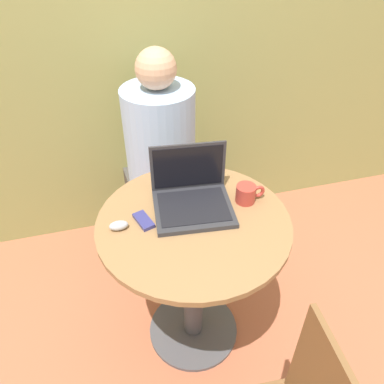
% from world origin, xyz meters
% --- Properties ---
extents(ground_plane, '(12.00, 12.00, 0.00)m').
position_xyz_m(ground_plane, '(0.00, 0.00, 0.00)').
color(ground_plane, '#B26042').
extents(back_wall, '(7.00, 0.05, 2.60)m').
position_xyz_m(back_wall, '(0.00, 0.96, 1.30)').
color(back_wall, '#939956').
rests_on(back_wall, ground_plane).
extents(round_table, '(0.77, 0.77, 0.77)m').
position_xyz_m(round_table, '(0.00, 0.00, 0.54)').
color(round_table, '#4C4C51').
rests_on(round_table, ground_plane).
extents(laptop, '(0.34, 0.30, 0.23)m').
position_xyz_m(laptop, '(0.02, 0.09, 0.81)').
color(laptop, '#2D2D33').
rests_on(laptop, round_table).
extents(cell_phone, '(0.08, 0.11, 0.02)m').
position_xyz_m(cell_phone, '(-0.19, 0.04, 0.78)').
color(cell_phone, navy).
rests_on(cell_phone, round_table).
extents(computer_mouse, '(0.07, 0.04, 0.04)m').
position_xyz_m(computer_mouse, '(-0.29, 0.03, 0.79)').
color(computer_mouse, '#B2B2B7').
rests_on(computer_mouse, round_table).
extents(coffee_cup, '(0.13, 0.08, 0.08)m').
position_xyz_m(coffee_cup, '(0.24, 0.06, 0.81)').
color(coffee_cup, '#B2382D').
rests_on(coffee_cup, round_table).
extents(person_seated, '(0.38, 0.57, 1.25)m').
position_xyz_m(person_seated, '(-0.01, 0.68, 0.52)').
color(person_seated, '#4C4742').
rests_on(person_seated, ground_plane).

